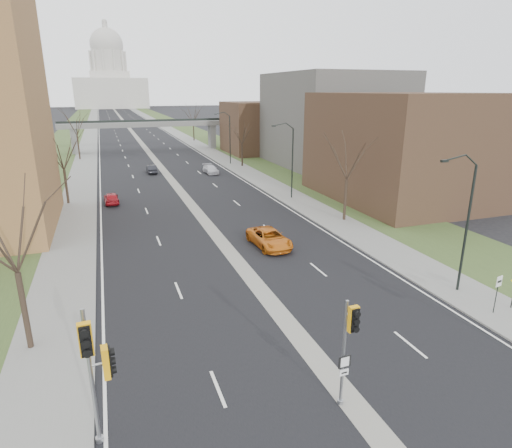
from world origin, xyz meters
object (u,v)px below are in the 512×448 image
signal_pole_median (349,337)px  car_right_near (269,238)px  car_left_far (152,169)px  car_right_mid (211,169)px  speed_limit_sign (498,288)px  car_left_near (111,198)px  signal_pole_left (95,360)px

signal_pole_median → car_right_near: bearing=76.1°
car_left_far → car_right_near: (5.42, -36.36, 0.09)m
car_right_mid → car_left_far: bearing=156.5°
speed_limit_sign → car_left_near: 39.03m
signal_pole_median → car_left_far: signal_pole_median is taller
speed_limit_sign → car_left_far: bearing=94.5°
signal_pole_left → speed_limit_sign: bearing=3.4°
signal_pole_left → car_left_near: bearing=84.6°
car_right_near → car_right_mid: car_right_near is taller
speed_limit_sign → car_left_near: size_ratio=0.60×
signal_pole_left → signal_pole_median: bearing=-11.3°
car_left_near → car_left_far: bearing=-111.6°
car_left_near → car_right_mid: size_ratio=0.87×
signal_pole_left → signal_pole_median: size_ratio=1.15×
signal_pole_left → car_left_far: (7.59, 53.56, -2.93)m
car_left_far → speed_limit_sign: bearing=104.6°
car_right_mid → signal_pole_left: bearing=-110.3°
speed_limit_sign → signal_pole_left: bearing=176.5°
speed_limit_sign → car_left_near: speed_limit_sign is taller
signal_pole_left → car_left_far: 54.17m
car_left_far → car_right_near: 36.76m
car_right_near → car_right_mid: bearing=81.3°
signal_pole_left → car_right_near: (13.01, 17.20, -2.83)m
car_left_near → car_left_far: 18.60m
signal_pole_left → car_left_near: 36.23m
signal_pole_median → car_right_mid: (7.01, 51.55, -2.65)m
speed_limit_sign → car_right_mid: (-4.96, 47.78, -1.06)m
car_left_far → car_right_mid: car_left_far is taller
signal_pole_left → car_right_mid: bearing=68.8°
signal_pole_left → signal_pole_median: 9.20m
car_right_near → car_left_near: bearing=118.6°
car_left_far → signal_pole_left: bearing=81.8°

